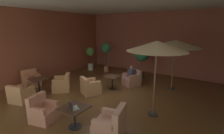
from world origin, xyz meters
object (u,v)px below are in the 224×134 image
armchair_front_right_east (90,87)px  armchair_front_left_east (111,125)px  cafe_table_mid_center (39,82)px  potted_tree_mid_left (142,55)px  cafe_table_front_left (74,112)px  armchair_mid_center_south (62,84)px  patio_umbrella_tall_red (175,44)px  armchair_front_right_north (132,80)px  potted_tree_left_corner (106,51)px  armchair_front_left_north (43,112)px  potted_tree_mid_right (90,55)px  open_laptop (73,107)px  armchair_mid_center_east (21,95)px  cafe_table_front_right (112,79)px  patron_blue_shirt (131,73)px  iced_drink_cup (76,107)px  patio_umbrella_center_beige (157,47)px  armchair_mid_center_north (31,80)px

armchair_front_right_east → armchair_front_left_east: bearing=-37.3°
cafe_table_mid_center → potted_tree_mid_left: 5.84m
cafe_table_front_left → armchair_mid_center_south: size_ratio=0.74×
cafe_table_mid_center → potted_tree_mid_left: potted_tree_mid_left is taller
patio_umbrella_tall_red → armchair_front_right_north: bearing=-161.4°
armchair_mid_center_south → potted_tree_left_corner: bearing=95.2°
armchair_front_left_north → armchair_front_right_east: bearing=95.6°
patio_umbrella_tall_red → potted_tree_mid_right: 6.06m
cafe_table_front_left → armchair_front_right_north: 4.37m
armchair_front_left_north → open_laptop: size_ratio=2.45×
patio_umbrella_tall_red → armchair_front_left_north: bearing=-116.8°
armchair_front_right_north → armchair_mid_center_east: (-2.84, -4.37, -0.02)m
cafe_table_front_right → open_laptop: 3.51m
potted_tree_left_corner → potted_tree_mid_left: potted_tree_left_corner is taller
potted_tree_left_corner → potted_tree_mid_left: (2.57, 0.18, -0.09)m
armchair_front_left_north → armchair_mid_center_east: armchair_front_left_north is taller
armchair_front_right_east → potted_tree_left_corner: size_ratio=0.51×
patron_blue_shirt → iced_drink_cup: size_ratio=5.91×
cafe_table_front_left → armchair_front_left_north: bearing=-163.9°
armchair_front_left_east → potted_tree_left_corner: (-4.27, 5.47, 1.13)m
patron_blue_shirt → open_laptop: patron_blue_shirt is taller
cafe_table_front_left → patron_blue_shirt: bearing=94.8°
cafe_table_front_left → patio_umbrella_tall_red: (1.54, 4.99, 1.73)m
armchair_front_left_north → armchair_front_right_east: 2.58m
cafe_table_mid_center → potted_tree_mid_left: bearing=58.9°
cafe_table_mid_center → patio_umbrella_tall_red: 6.68m
patio_umbrella_center_beige → cafe_table_mid_center: bearing=-168.5°
open_laptop → armchair_front_left_east: bearing=18.8°
armchair_mid_center_south → open_laptop: open_laptop is taller
cafe_table_mid_center → armchair_mid_center_north: (-1.05, 0.21, -0.19)m
cafe_table_front_left → armchair_front_right_north: size_ratio=0.77×
armchair_mid_center_east → potted_tree_mid_left: bearing=66.1°
cafe_table_front_right → potted_tree_mid_left: size_ratio=0.36×
armchair_front_left_east → armchair_mid_center_south: (-3.90, 1.44, -0.01)m
armchair_mid_center_east → patron_blue_shirt: (2.82, 4.33, 0.42)m
patron_blue_shirt → patio_umbrella_center_beige: bearing=-47.4°
armchair_mid_center_east → potted_tree_mid_left: size_ratio=0.53×
armchair_mid_center_east → armchair_mid_center_south: 1.80m
armchair_front_right_north → armchair_front_right_east: bearing=-116.4°
cafe_table_front_left → open_laptop: bearing=-62.6°
armchair_front_right_east → armchair_mid_center_east: bearing=-128.4°
armchair_front_right_east → patio_umbrella_center_beige: size_ratio=0.39×
cafe_table_front_right → patio_umbrella_tall_red: 3.43m
potted_tree_left_corner → armchair_front_right_east: bearing=-64.0°
armchair_mid_center_east → armchair_mid_center_south: bearing=76.1°
armchair_mid_center_north → patio_umbrella_tall_red: 7.44m
armchair_mid_center_north → armchair_mid_center_south: size_ratio=0.85×
armchair_mid_center_east → cafe_table_mid_center: bearing=108.5°
armchair_front_right_east → potted_tree_left_corner: bearing=116.0°
potted_tree_mid_left → patio_umbrella_tall_red: bearing=-24.5°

